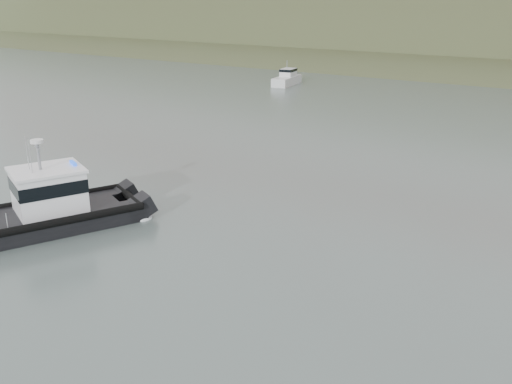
{
  "coord_description": "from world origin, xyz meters",
  "views": [
    {
      "loc": [
        16.29,
        -16.76,
        12.72
      ],
      "look_at": [
        -0.13,
        8.03,
        2.4
      ],
      "focal_mm": 40.0,
      "sensor_mm": 36.0,
      "label": 1
    }
  ],
  "objects": [
    {
      "name": "motorboat",
      "position": [
        -27.06,
        57.07,
        0.92
      ],
      "size": [
        3.17,
        6.93,
        3.67
      ],
      "rotation": [
        0.0,
        0.0,
        0.15
      ],
      "color": "silver",
      "rests_on": "ground"
    },
    {
      "name": "ground",
      "position": [
        0.0,
        0.0,
        0.0
      ],
      "size": [
        400.0,
        400.0,
        0.0
      ],
      "primitive_type": "plane",
      "color": "#46534F",
      "rests_on": "ground"
    },
    {
      "name": "patrol_boat",
      "position": [
        -10.5,
        1.88,
        1.35
      ],
      "size": [
        8.28,
        11.8,
        5.4
      ],
      "rotation": [
        0.0,
        0.0,
        -0.43
      ],
      "color": "black",
      "rests_on": "ground"
    }
  ]
}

